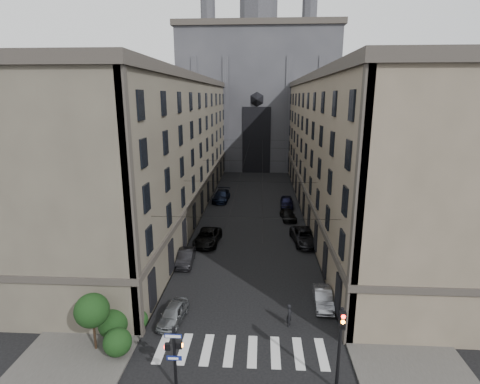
% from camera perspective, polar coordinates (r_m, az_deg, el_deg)
% --- Properties ---
extents(sidewalk_left, '(7.00, 80.00, 0.15)m').
position_cam_1_polar(sidewalk_left, '(55.77, -8.89, -2.55)').
color(sidewalk_left, '#383533').
rests_on(sidewalk_left, ground).
extents(sidewalk_right, '(7.00, 80.00, 0.15)m').
position_cam_1_polar(sidewalk_right, '(55.33, 12.92, -2.88)').
color(sidewalk_right, '#383533').
rests_on(sidewalk_right, ground).
extents(zebra_crossing, '(11.00, 3.20, 0.01)m').
position_cam_1_polar(zebra_crossing, '(26.62, 0.15, -23.03)').
color(zebra_crossing, beige).
rests_on(zebra_crossing, ground).
extents(building_left, '(13.60, 60.60, 18.85)m').
position_cam_1_polar(building_left, '(54.54, -12.31, 6.89)').
color(building_left, '#4A4439').
rests_on(building_left, ground).
extents(building_right, '(13.60, 60.60, 18.85)m').
position_cam_1_polar(building_right, '(53.96, 16.57, 6.54)').
color(building_right, brown).
rests_on(building_right, ground).
extents(gothic_tower, '(35.00, 23.00, 58.00)m').
position_cam_1_polar(gothic_tower, '(91.08, 2.71, 15.43)').
color(gothic_tower, '#2D2D33').
rests_on(gothic_tower, ground).
extents(pedestrian_signal_left, '(1.02, 0.38, 4.00)m').
position_cam_1_polar(pedestrian_signal_left, '(22.90, -9.98, -23.12)').
color(pedestrian_signal_left, black).
rests_on(pedestrian_signal_left, ground).
extents(traffic_light_right, '(0.34, 0.50, 5.20)m').
position_cam_1_polar(traffic_light_right, '(22.61, 15.03, -20.95)').
color(traffic_light_right, black).
rests_on(traffic_light_right, ground).
extents(shrub_cluster, '(3.90, 4.40, 3.90)m').
position_cam_1_polar(shrub_cluster, '(27.40, -19.39, -18.18)').
color(shrub_cluster, black).
rests_on(shrub_cluster, sidewalk_left).
extents(tram_wires, '(14.00, 60.00, 0.43)m').
position_cam_1_polar(tram_wires, '(52.51, 2.03, 4.61)').
color(tram_wires, black).
rests_on(tram_wires, ground).
extents(car_left_near, '(1.97, 4.00, 1.31)m').
position_cam_1_polar(car_left_near, '(29.37, -10.17, -17.77)').
color(car_left_near, slate).
rests_on(car_left_near, ground).
extents(car_left_midnear, '(1.70, 4.33, 1.41)m').
position_cam_1_polar(car_left_midnear, '(37.94, -8.28, -9.83)').
color(car_left_midnear, black).
rests_on(car_left_midnear, ground).
extents(car_left_midfar, '(2.91, 5.68, 1.54)m').
position_cam_1_polar(car_left_midfar, '(42.59, -4.96, -6.86)').
color(car_left_midfar, black).
rests_on(car_left_midfar, ground).
extents(car_left_far, '(2.62, 5.81, 1.65)m').
position_cam_1_polar(car_left_far, '(59.29, -2.87, -0.61)').
color(car_left_far, black).
rests_on(car_left_far, ground).
extents(car_right_near, '(1.52, 3.97, 1.29)m').
position_cam_1_polar(car_right_near, '(31.54, 12.54, -15.49)').
color(car_right_near, gray).
rests_on(car_right_near, ground).
extents(car_right_midnear, '(3.31, 6.05, 1.61)m').
position_cam_1_polar(car_right_midnear, '(43.12, 9.87, -6.71)').
color(car_right_midnear, black).
rests_on(car_right_midnear, ground).
extents(car_right_midfar, '(2.33, 4.64, 1.29)m').
position_cam_1_polar(car_right_midfar, '(50.89, 7.33, -3.48)').
color(car_right_midfar, black).
rests_on(car_right_midfar, ground).
extents(car_right_far, '(2.08, 4.81, 1.62)m').
position_cam_1_polar(car_right_far, '(56.45, 7.14, -1.50)').
color(car_right_far, black).
rests_on(car_right_far, ground).
extents(pedestrian, '(0.56, 0.71, 1.71)m').
position_cam_1_polar(pedestrian, '(28.65, 7.53, -18.09)').
color(pedestrian, black).
rests_on(pedestrian, ground).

